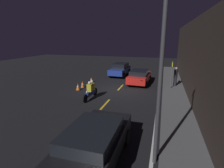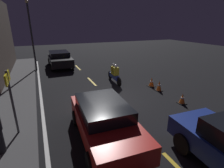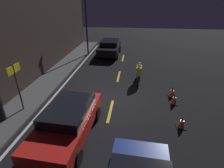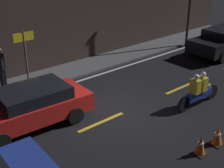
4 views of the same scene
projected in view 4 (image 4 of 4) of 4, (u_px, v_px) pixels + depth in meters
name	position (u px, v px, depth m)	size (l,w,h in m)	color
ground_plane	(122.00, 113.00, 11.64)	(56.00, 56.00, 0.00)	black
raised_curb	(57.00, 75.00, 14.86)	(28.00, 1.85, 0.12)	#4C4C4F
building_front	(40.00, 12.00, 14.43)	(28.00, 0.30, 5.80)	#382D28
lane_dash_c	(101.00, 122.00, 11.04)	(2.00, 0.14, 0.01)	gold
lane_dash_d	(181.00, 87.00, 13.70)	(2.00, 0.14, 0.01)	gold
lane_solid_kerb	(70.00, 84.00, 14.06)	(25.20, 0.14, 0.01)	silver
taxi_red	(30.00, 106.00, 10.60)	(4.31, 2.07, 1.37)	red
van_black	(223.00, 40.00, 17.67)	(4.42, 2.03, 1.43)	black
motorcycle	(199.00, 90.00, 11.94)	(2.34, 0.39, 1.37)	black
traffic_cone_mid	(201.00, 145.00, 9.26)	(0.40, 0.40, 0.64)	black
traffic_cone_far	(217.00, 136.00, 9.74)	(0.45, 0.45, 0.60)	black
pedestrian	(1.00, 68.00, 13.08)	(0.34, 0.34, 1.76)	black
shop_sign	(25.00, 48.00, 13.02)	(0.90, 0.08, 2.40)	#4C4C51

